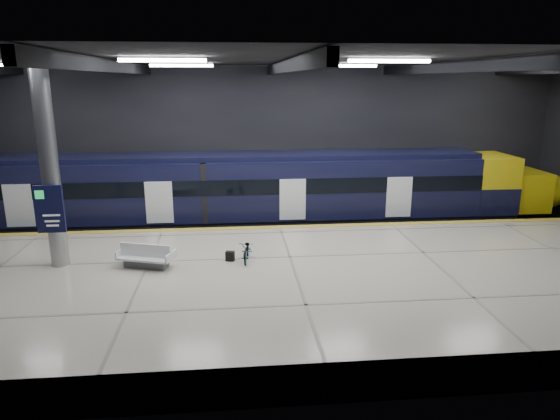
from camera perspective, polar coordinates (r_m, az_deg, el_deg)
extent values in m
plane|color=black|center=(19.46, 0.76, -7.40)|extent=(30.00, 30.00, 0.00)
cube|color=black|center=(26.20, -1.13, 7.43)|extent=(30.00, 0.10, 8.00)
cube|color=black|center=(10.65, 5.55, -3.56)|extent=(30.00, 0.10, 8.00)
cube|color=black|center=(18.04, 0.85, 16.86)|extent=(30.00, 16.00, 0.10)
cube|color=black|center=(18.36, -18.83, 15.30)|extent=(0.25, 16.00, 0.40)
cube|color=black|center=(18.03, 0.85, 16.07)|extent=(0.25, 16.00, 0.40)
cube|color=black|center=(19.62, 19.21, 15.18)|extent=(0.25, 16.00, 0.40)
cube|color=white|center=(16.05, -13.26, 16.33)|extent=(2.60, 0.18, 0.10)
cube|color=white|center=(16.69, 12.39, 16.30)|extent=(2.60, 0.18, 0.10)
cube|color=white|center=(23.70, -28.84, 14.31)|extent=(2.60, 0.18, 0.10)
cube|color=white|center=(22.01, -11.19, 15.90)|extent=(2.60, 0.18, 0.10)
cube|color=white|center=(22.48, 7.60, 16.02)|extent=(2.60, 0.18, 0.10)
cube|color=white|center=(24.99, 24.00, 14.78)|extent=(2.60, 0.18, 0.10)
cube|color=#BAAD9D|center=(16.96, 1.70, -8.84)|extent=(30.00, 11.00, 1.10)
cube|color=gold|center=(21.67, -0.02, -1.95)|extent=(30.00, 0.40, 0.01)
cube|color=gray|center=(23.91, -0.49, -2.92)|extent=(30.00, 0.08, 0.16)
cube|color=gray|center=(25.28, -0.78, -1.93)|extent=(30.00, 0.08, 0.16)
cube|color=black|center=(24.38, -5.99, -1.50)|extent=(24.00, 2.58, 0.80)
cube|color=black|center=(23.94, -6.11, 2.59)|extent=(24.00, 2.80, 2.75)
cube|color=black|center=(23.68, -6.21, 6.13)|extent=(24.00, 2.30, 0.24)
cube|color=black|center=(22.51, -6.15, 2.52)|extent=(24.00, 0.04, 0.70)
cube|color=white|center=(22.80, 1.45, 1.21)|extent=(1.20, 0.05, 1.90)
cube|color=yellow|center=(27.11, 22.58, 2.96)|extent=(2.00, 2.80, 2.75)
ellipsoid|color=yellow|center=(28.51, 27.11, 2.02)|extent=(3.60, 2.52, 1.90)
cube|color=black|center=(27.22, 23.18, 3.32)|extent=(1.60, 2.38, 0.80)
cube|color=#595B60|center=(17.72, -15.02, -5.91)|extent=(1.53, 0.88, 0.27)
cube|color=white|center=(17.65, -15.07, -5.27)|extent=(1.97, 1.30, 0.07)
cube|color=white|center=(17.56, -15.12, -4.48)|extent=(1.76, 0.63, 0.46)
cube|color=white|center=(18.04, -17.67, -4.66)|extent=(0.29, 0.75, 0.27)
cube|color=white|center=(17.22, -12.38, -5.21)|extent=(0.29, 0.75, 0.27)
imported|color=#99999E|center=(17.70, -3.80, -4.59)|extent=(0.68, 1.50, 0.76)
cube|color=black|center=(17.77, -5.73, -5.26)|extent=(0.34, 0.26, 0.35)
cylinder|color=#9EA0A5|center=(18.16, -24.85, 4.57)|extent=(0.60, 0.60, 6.90)
cube|color=black|center=(18.03, -24.82, 0.11)|extent=(0.90, 0.12, 1.60)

